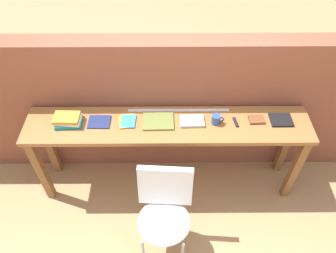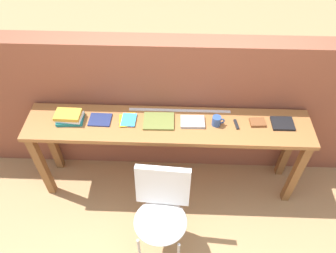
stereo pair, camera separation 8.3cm
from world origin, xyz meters
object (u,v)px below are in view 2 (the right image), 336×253
(mug, at_px, (217,121))
(book_repair_rightmost, at_px, (283,123))
(multitool_folded, at_px, (236,124))
(book_open_centre, at_px, (159,121))
(magazine_cycling, at_px, (100,120))
(pamphlet_pile_colourful, at_px, (128,120))
(chair_white_moulded, at_px, (161,209))
(leather_journal_brown, at_px, (257,122))
(book_stack_leftmost, at_px, (69,117))

(mug, distance_m, book_repair_rightmost, 0.57)
(multitool_folded, height_order, book_repair_rightmost, book_repair_rightmost)
(book_open_centre, relative_size, book_repair_rightmost, 1.41)
(magazine_cycling, xyz_separation_m, book_open_centre, (0.51, -0.00, 0.00))
(magazine_cycling, distance_m, pamphlet_pile_colourful, 0.24)
(pamphlet_pile_colourful, bearing_deg, chair_white_moulded, -63.95)
(chair_white_moulded, distance_m, leather_journal_brown, 1.11)
(book_stack_leftmost, relative_size, mug, 2.17)
(chair_white_moulded, distance_m, multitool_folded, 0.96)
(multitool_folded, distance_m, book_repair_rightmost, 0.40)
(pamphlet_pile_colourful, bearing_deg, book_stack_leftmost, -177.75)
(book_open_centre, bearing_deg, mug, -2.37)
(book_stack_leftmost, bearing_deg, book_open_centre, 0.65)
(leather_journal_brown, bearing_deg, mug, -178.82)
(book_stack_leftmost, bearing_deg, book_repair_rightmost, 0.60)
(book_stack_leftmost, bearing_deg, leather_journal_brown, 0.80)
(multitool_folded, bearing_deg, magazine_cycling, 179.38)
(book_stack_leftmost, height_order, mug, mug)
(magazine_cycling, height_order, multitool_folded, multitool_folded)
(magazine_cycling, height_order, book_open_centre, book_open_centre)
(book_stack_leftmost, xyz_separation_m, mug, (1.28, -0.00, 0.00))
(book_stack_leftmost, xyz_separation_m, book_repair_rightmost, (1.85, 0.02, -0.03))
(pamphlet_pile_colourful, relative_size, book_open_centre, 0.70)
(chair_white_moulded, relative_size, book_open_centre, 3.34)
(book_open_centre, height_order, multitool_folded, book_open_centre)
(book_stack_leftmost, relative_size, book_repair_rightmost, 1.26)
(magazine_cycling, xyz_separation_m, multitool_folded, (1.19, -0.01, 0.00))
(pamphlet_pile_colourful, distance_m, multitool_folded, 0.94)
(book_stack_leftmost, distance_m, multitool_folded, 1.45)
(book_open_centre, bearing_deg, magazine_cycling, 179.05)
(book_stack_leftmost, xyz_separation_m, pamphlet_pile_colourful, (0.50, 0.02, -0.03))
(chair_white_moulded, distance_m, pamphlet_pile_colourful, 0.82)
(pamphlet_pile_colourful, height_order, leather_journal_brown, leather_journal_brown)
(multitool_folded, bearing_deg, leather_journal_brown, 8.05)
(magazine_cycling, relative_size, pamphlet_pile_colourful, 1.02)
(multitool_folded, height_order, leather_journal_brown, leather_journal_brown)
(leather_journal_brown, height_order, book_repair_rightmost, leather_journal_brown)
(book_open_centre, xyz_separation_m, leather_journal_brown, (0.86, 0.01, 0.00))
(pamphlet_pile_colourful, xyz_separation_m, book_open_centre, (0.27, -0.01, 0.00))
(book_open_centre, distance_m, mug, 0.50)
(magazine_cycling, distance_m, multitool_folded, 1.19)
(magazine_cycling, xyz_separation_m, pamphlet_pile_colourful, (0.24, 0.01, 0.00))
(book_stack_leftmost, height_order, pamphlet_pile_colourful, book_stack_leftmost)
(book_repair_rightmost, bearing_deg, chair_white_moulded, -147.64)
(book_stack_leftmost, height_order, multitool_folded, book_stack_leftmost)
(mug, relative_size, book_repair_rightmost, 0.58)
(leather_journal_brown, bearing_deg, multitool_folded, -175.10)
(magazine_cycling, distance_m, book_repair_rightmost, 1.59)
(book_repair_rightmost, bearing_deg, leather_journal_brown, 178.53)
(book_open_centre, relative_size, multitool_folded, 2.42)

